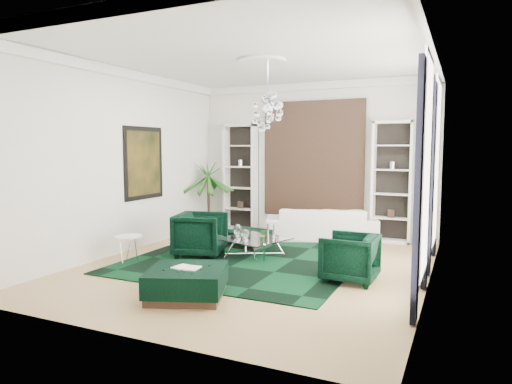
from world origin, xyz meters
The scene contains 30 objects.
floor centered at (0.00, 0.00, -0.01)m, with size 6.00×7.00×0.02m, color tan.
ceiling centered at (0.00, 0.00, 3.81)m, with size 6.00×7.00×0.02m, color white.
wall_back centered at (0.00, 3.51, 1.90)m, with size 6.00×0.02×3.80m, color silver.
wall_front centered at (0.00, -3.51, 1.90)m, with size 6.00×0.02×3.80m, color silver.
wall_left centered at (-3.01, 0.00, 1.90)m, with size 0.02×7.00×3.80m, color silver.
wall_right centered at (3.01, 0.00, 1.90)m, with size 0.02×7.00×3.80m, color silver.
crown_molding centered at (0.00, 0.00, 3.70)m, with size 6.00×7.00×0.18m, color white, non-canonical shape.
ceiling_medallion centered at (0.00, 0.30, 3.77)m, with size 0.90×0.90×0.05m, color white.
tapestry centered at (0.00, 3.46, 1.90)m, with size 2.50×0.06×2.80m, color black.
shelving_left centered at (-1.95, 3.31, 1.40)m, with size 0.90×0.38×2.80m, color white, non-canonical shape.
shelving_right centered at (1.95, 3.31, 1.40)m, with size 0.90×0.38×2.80m, color white, non-canonical shape.
painting centered at (-2.97, 0.60, 1.85)m, with size 0.04×1.30×1.60m, color black.
window_near centered at (2.99, -0.90, 1.90)m, with size 0.03×1.10×2.90m, color white.
curtain_near_a centered at (2.96, -1.68, 1.65)m, with size 0.07×0.30×3.25m, color black.
curtain_near_b centered at (2.96, -0.12, 1.65)m, with size 0.07×0.30×3.25m, color black.
window_far centered at (2.99, 1.50, 1.90)m, with size 0.03×1.10×2.90m, color white.
curtain_far_a centered at (2.96, 0.72, 1.65)m, with size 0.07×0.30×3.25m, color black.
curtain_far_b centered at (2.96, 2.28, 1.65)m, with size 0.07×0.30×3.25m, color black.
rug centered at (-0.37, 0.75, 0.01)m, with size 4.20×5.00×0.02m, color black.
sofa centered at (0.38, 2.94, 0.38)m, with size 2.59×1.01×0.76m, color silver.
armchair_left centered at (-1.35, 0.30, 0.44)m, with size 0.94×0.97×0.88m, color black.
armchair_right centered at (1.81, -0.21, 0.39)m, with size 0.84×0.86×0.79m, color black.
coffee_table centered at (-0.30, 0.62, 0.19)m, with size 1.13×1.13×0.39m, color white, non-canonical shape.
ottoman_side centered at (-0.86, 1.46, 0.18)m, with size 0.81×0.81×0.36m, color black.
ottoman_front centered at (-0.18, -2.01, 0.22)m, with size 1.08×1.08×0.43m, color black.
book centered at (-0.18, -2.01, 0.45)m, with size 0.40×0.26×0.03m, color white.
side_table centered at (-2.34, -0.73, 0.25)m, with size 0.52×0.52×0.50m, color white.
palm centered at (-2.65, 2.82, 1.18)m, with size 1.48×1.48×2.37m, color #26611E, non-canonical shape.
chandelier centered at (0.22, 0.06, 2.85)m, with size 0.81×0.81×0.73m, color white, non-canonical shape.
table_plant centered at (-0.02, 0.39, 0.51)m, with size 0.13×0.11×0.24m, color #26611E.
Camera 1 is at (3.46, -7.52, 2.19)m, focal length 32.00 mm.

